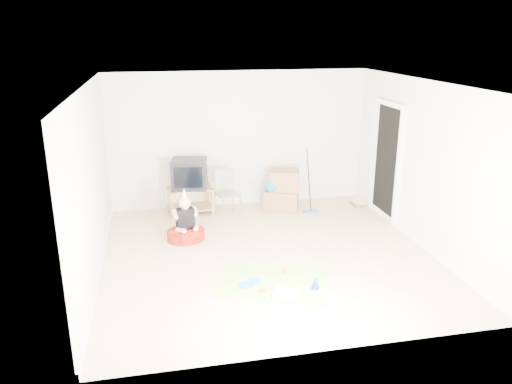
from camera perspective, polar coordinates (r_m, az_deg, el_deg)
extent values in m
plane|color=beige|center=(7.78, 1.32, -7.17)|extent=(5.00, 5.00, 0.00)
cube|color=black|center=(9.31, 14.75, 3.21)|extent=(0.02, 0.90, 2.05)
cube|color=#997245|center=(9.39, -7.54, 0.40)|extent=(0.86, 0.59, 0.03)
cube|color=#997245|center=(9.51, -7.45, -1.75)|extent=(0.86, 0.59, 0.03)
cube|color=#997245|center=(9.20, -9.55, -1.64)|extent=(0.05, 0.05, 0.51)
cube|color=#997245|center=(9.32, -4.95, -1.19)|extent=(0.05, 0.05, 0.51)
cube|color=#997245|center=(9.62, -9.94, -0.78)|extent=(0.05, 0.05, 0.51)
cube|color=#997245|center=(9.74, -5.54, -0.36)|extent=(0.05, 0.05, 0.51)
cube|color=black|center=(9.31, -7.62, 2.08)|extent=(0.71, 0.62, 0.54)
cube|color=gray|center=(9.20, -3.24, -0.27)|extent=(0.49, 0.48, 0.03)
cylinder|color=gray|center=(9.12, -4.27, -0.34)|extent=(0.02, 0.02, 0.89)
cylinder|color=gray|center=(9.26, -2.22, -0.02)|extent=(0.02, 0.02, 0.89)
cube|color=#946647|center=(9.57, 2.92, -0.94)|extent=(0.75, 0.67, 0.41)
cube|color=#946647|center=(9.47, 3.28, 1.39)|extent=(0.65, 0.58, 0.39)
ellipsoid|color=#0B6F7D|center=(9.36, 1.78, 0.66)|extent=(0.27, 0.19, 0.22)
cube|color=blue|center=(9.56, 6.26, -2.25)|extent=(0.29, 0.11, 0.03)
cylinder|color=black|center=(9.38, 6.38, 1.10)|extent=(0.03, 0.39, 1.14)
cube|color=#28794F|center=(10.09, 11.56, -1.43)|extent=(0.23, 0.29, 0.03)
cube|color=#B25226|center=(10.08, 11.57, -1.26)|extent=(0.21, 0.28, 0.03)
cube|color=beige|center=(10.07, 11.58, -1.09)|extent=(0.23, 0.28, 0.03)
cylinder|color=#AB1C0F|center=(8.35, -7.99, -4.88)|extent=(0.74, 0.74, 0.17)
cube|color=black|center=(8.25, -8.07, -3.12)|extent=(0.31, 0.22, 0.38)
sphere|color=#DBAD92|center=(8.15, -8.16, -1.23)|extent=(0.24, 0.24, 0.20)
cone|color=silver|center=(8.10, -8.22, -0.06)|extent=(0.10, 0.10, 0.15)
cube|color=#F53391|center=(6.97, 2.21, -10.34)|extent=(1.77, 1.55, 0.01)
cube|color=white|center=(6.63, 3.52, -11.52)|extent=(0.39, 0.37, 0.08)
cube|color=green|center=(6.64, 3.51, -11.78)|extent=(0.39, 0.37, 0.01)
cylinder|color=beige|center=(6.57, 2.48, -11.02)|extent=(0.01, 0.01, 0.06)
cylinder|color=beige|center=(6.56, 2.94, -11.09)|extent=(0.01, 0.01, 0.06)
cylinder|color=beige|center=(6.55, 3.41, -11.16)|extent=(0.01, 0.01, 0.06)
cylinder|color=beige|center=(6.54, 3.87, -11.24)|extent=(0.01, 0.01, 0.06)
cylinder|color=beige|center=(6.52, 4.34, -11.31)|extent=(0.01, 0.01, 0.06)
cylinder|color=beige|center=(6.66, 2.74, -10.63)|extent=(0.01, 0.01, 0.06)
cylinder|color=beige|center=(6.64, 3.19, -10.70)|extent=(0.01, 0.01, 0.06)
cylinder|color=beige|center=(6.63, 3.65, -10.77)|extent=(0.01, 0.01, 0.06)
cylinder|color=beige|center=(6.62, 4.11, -10.84)|extent=(0.01, 0.01, 0.06)
cylinder|color=blue|center=(6.98, -0.26, -10.18)|extent=(0.23, 0.23, 0.01)
cylinder|color=blue|center=(6.90, -1.16, -10.56)|extent=(0.29, 0.29, 0.01)
cylinder|color=#ED5A1A|center=(7.20, 3.30, -9.00)|extent=(0.07, 0.07, 0.07)
cylinder|color=#ED5A1A|center=(6.71, 0.87, -11.11)|extent=(0.09, 0.09, 0.07)
cone|color=#1830AA|center=(6.82, 6.80, -10.26)|extent=(0.14, 0.14, 0.17)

